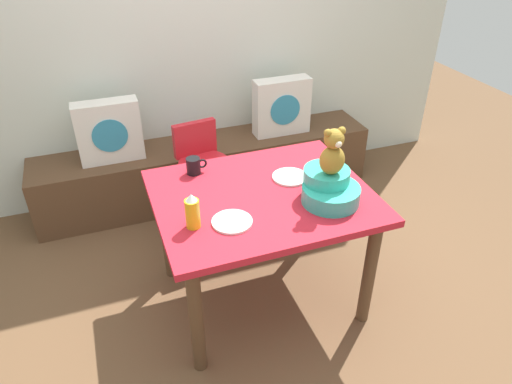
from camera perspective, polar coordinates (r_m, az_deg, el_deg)
ground_plane at (r=2.99m, az=0.67°, el=-12.19°), size 8.00×8.00×0.00m
back_wall at (r=3.63m, az=-7.99°, el=19.61°), size 4.40×0.10×2.60m
window_bench at (r=3.78m, az=-5.83°, el=2.76°), size 2.60×0.44×0.46m
pillow_floral_left at (r=3.48m, az=-17.29°, el=6.96°), size 0.44×0.15×0.44m
pillow_floral_right at (r=3.73m, az=3.11°, el=10.23°), size 0.44×0.15×0.44m
book_stack at (r=3.63m, az=-7.98°, el=5.90°), size 0.20×0.14×0.05m
dining_table at (r=2.58m, az=0.76°, el=-2.25°), size 1.14×0.93×0.74m
highchair at (r=3.24m, az=-6.38°, el=3.18°), size 0.36×0.48×0.79m
infant_seat_teal at (r=2.46m, az=8.82°, el=0.47°), size 0.30×0.33×0.16m
teddy_bear at (r=2.36m, az=9.24°, el=4.71°), size 0.13×0.12×0.25m
ketchup_bottle at (r=2.25m, az=-7.67°, el=-2.36°), size 0.07×0.07×0.18m
coffee_mug at (r=2.70m, az=-7.49°, el=3.16°), size 0.12×0.08×0.09m
dinner_plate_near at (r=2.30m, az=-2.90°, el=-3.59°), size 0.20×0.20×0.01m
dinner_plate_far at (r=2.66m, az=4.12°, el=1.83°), size 0.20×0.20×0.01m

